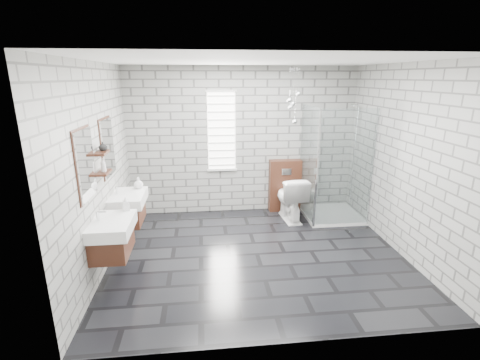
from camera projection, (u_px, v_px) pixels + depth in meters
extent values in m
cube|color=black|center=(257.00, 255.00, 5.12)|extent=(4.20, 3.60, 0.02)
cube|color=white|center=(260.00, 60.00, 4.34)|extent=(4.20, 3.60, 0.02)
cube|color=#989893|center=(243.00, 142.00, 6.45)|extent=(4.20, 0.02, 2.70)
cube|color=#989893|center=(292.00, 216.00, 3.01)|extent=(4.20, 0.02, 2.70)
cube|color=#989893|center=(98.00, 170.00, 4.51)|extent=(0.02, 3.60, 2.70)
cube|color=#989893|center=(405.00, 161.00, 4.95)|extent=(0.02, 3.60, 2.70)
cube|color=#462315|center=(112.00, 243.00, 4.26)|extent=(0.42, 0.62, 0.30)
cube|color=silver|center=(129.00, 240.00, 4.27)|extent=(0.02, 0.35, 0.01)
cube|color=white|center=(112.00, 226.00, 4.20)|extent=(0.47, 0.70, 0.15)
cylinder|color=silver|center=(98.00, 216.00, 4.14)|extent=(0.04, 0.04, 0.12)
cylinder|color=silver|center=(102.00, 212.00, 4.13)|extent=(0.10, 0.02, 0.02)
cube|color=white|center=(86.00, 164.00, 3.95)|extent=(0.03, 0.55, 0.80)
cube|color=#462315|center=(84.00, 164.00, 3.95)|extent=(0.01, 0.59, 0.84)
cube|color=#462315|center=(128.00, 213.00, 5.20)|extent=(0.42, 0.62, 0.30)
cube|color=silver|center=(142.00, 210.00, 5.21)|extent=(0.02, 0.35, 0.01)
cube|color=white|center=(129.00, 199.00, 5.14)|extent=(0.47, 0.70, 0.15)
cylinder|color=silver|center=(117.00, 190.00, 5.08)|extent=(0.04, 0.04, 0.12)
cylinder|color=silver|center=(120.00, 187.00, 5.08)|extent=(0.10, 0.02, 0.02)
cube|color=white|center=(108.00, 147.00, 4.90)|extent=(0.03, 0.55, 0.80)
cube|color=#462315|center=(107.00, 147.00, 4.89)|extent=(0.01, 0.59, 0.84)
cube|color=#462315|center=(104.00, 173.00, 4.48)|extent=(0.14, 0.30, 0.03)
cube|color=#462315|center=(101.00, 153.00, 4.41)|extent=(0.14, 0.30, 0.03)
cube|color=white|center=(221.00, 131.00, 6.33)|extent=(0.50, 0.02, 1.40)
cube|color=silver|center=(221.00, 91.00, 6.11)|extent=(0.56, 0.04, 0.04)
cube|color=silver|center=(222.00, 170.00, 6.52)|extent=(0.56, 0.04, 0.04)
cube|color=silver|center=(222.00, 165.00, 6.49)|extent=(0.48, 0.01, 0.02)
cube|color=silver|center=(222.00, 158.00, 6.45)|extent=(0.48, 0.01, 0.02)
cube|color=silver|center=(222.00, 150.00, 6.41)|extent=(0.48, 0.01, 0.02)
cube|color=silver|center=(222.00, 143.00, 6.37)|extent=(0.48, 0.01, 0.02)
cube|color=silver|center=(222.00, 135.00, 6.33)|extent=(0.48, 0.01, 0.02)
cube|color=silver|center=(221.00, 128.00, 6.29)|extent=(0.48, 0.01, 0.02)
cube|color=silver|center=(221.00, 120.00, 6.25)|extent=(0.48, 0.01, 0.02)
cube|color=silver|center=(221.00, 112.00, 6.21)|extent=(0.48, 0.01, 0.02)
cube|color=silver|center=(221.00, 104.00, 6.17)|extent=(0.48, 0.01, 0.03)
cube|color=silver|center=(221.00, 96.00, 6.13)|extent=(0.48, 0.01, 0.03)
cube|color=#462315|center=(285.00, 185.00, 6.68)|extent=(0.60, 0.20, 1.00)
cube|color=silver|center=(287.00, 172.00, 6.49)|extent=(0.18, 0.01, 0.12)
cube|color=white|center=(331.00, 214.00, 6.51)|extent=(1.00, 1.00, 0.06)
cube|color=silver|center=(346.00, 169.00, 5.76)|extent=(1.00, 0.01, 2.00)
cube|color=silver|center=(308.00, 163.00, 6.18)|extent=(0.01, 1.00, 2.00)
cube|color=silver|center=(317.00, 170.00, 5.71)|extent=(0.03, 0.03, 2.00)
cube|color=silver|center=(373.00, 169.00, 5.81)|extent=(0.03, 0.03, 2.00)
cylinder|color=silver|center=(354.00, 156.00, 6.44)|extent=(0.02, 0.02, 1.80)
cylinder|color=silver|center=(354.00, 105.00, 6.17)|extent=(0.14, 0.14, 0.02)
sphere|color=silver|center=(289.00, 100.00, 5.80)|extent=(0.09, 0.09, 0.09)
cylinder|color=silver|center=(290.00, 81.00, 5.71)|extent=(0.01, 0.01, 0.53)
sphere|color=silver|center=(295.00, 122.00, 5.97)|extent=(0.09, 0.09, 0.09)
cylinder|color=silver|center=(296.00, 92.00, 5.83)|extent=(0.01, 0.01, 0.89)
sphere|color=silver|center=(293.00, 104.00, 5.97)|extent=(0.09, 0.09, 0.09)
cylinder|color=silver|center=(294.00, 83.00, 5.87)|extent=(0.01, 0.01, 0.59)
sphere|color=silver|center=(290.00, 107.00, 5.94)|extent=(0.09, 0.09, 0.09)
cylinder|color=silver|center=(291.00, 85.00, 5.84)|extent=(0.01, 0.01, 0.64)
sphere|color=silver|center=(298.00, 94.00, 5.91)|extent=(0.09, 0.09, 0.09)
cylinder|color=silver|center=(299.00, 78.00, 5.84)|extent=(0.01, 0.01, 0.43)
imported|color=white|center=(290.00, 198.00, 6.27)|extent=(0.52, 0.83, 0.81)
imported|color=#B2B2B2|center=(126.00, 203.00, 4.47)|extent=(0.10, 0.11, 0.19)
imported|color=#B2B2B2|center=(138.00, 183.00, 5.34)|extent=(0.17, 0.17, 0.17)
imported|color=#B2B2B2|center=(103.00, 165.00, 4.43)|extent=(0.09, 0.09, 0.18)
imported|color=#B2B2B2|center=(103.00, 146.00, 4.45)|extent=(0.14, 0.14, 0.11)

